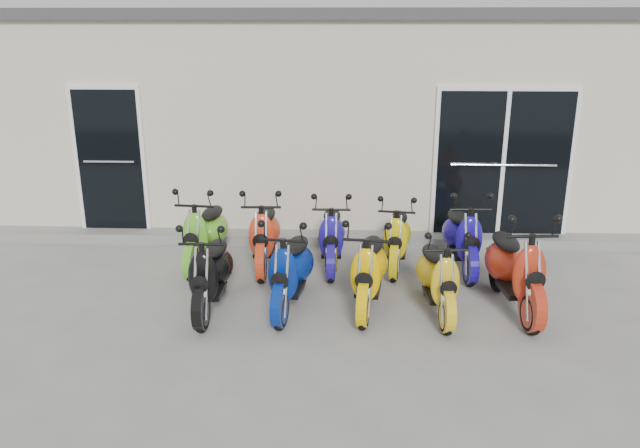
# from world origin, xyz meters

# --- Properties ---
(ground) EXTENTS (80.00, 80.00, 0.00)m
(ground) POSITION_xyz_m (0.00, 0.00, 0.00)
(ground) COLOR gray
(ground) RESTS_ON ground
(building) EXTENTS (14.00, 6.00, 3.20)m
(building) POSITION_xyz_m (0.00, 5.20, 1.60)
(building) COLOR beige
(building) RESTS_ON ground
(roof_cap) EXTENTS (14.20, 6.20, 0.16)m
(roof_cap) POSITION_xyz_m (0.00, 5.20, 3.28)
(roof_cap) COLOR #3F3F42
(roof_cap) RESTS_ON building
(front_step) EXTENTS (14.00, 0.40, 0.15)m
(front_step) POSITION_xyz_m (0.00, 2.02, 0.07)
(front_step) COLOR gray
(front_step) RESTS_ON ground
(door_left) EXTENTS (1.07, 0.08, 2.22)m
(door_left) POSITION_xyz_m (-3.20, 2.17, 1.26)
(door_left) COLOR black
(door_left) RESTS_ON front_step
(door_right) EXTENTS (2.02, 0.08, 2.22)m
(door_right) POSITION_xyz_m (2.60, 2.17, 1.26)
(door_right) COLOR black
(door_right) RESTS_ON front_step
(scooter_front_black) EXTENTS (0.57, 1.55, 1.15)m
(scooter_front_black) POSITION_xyz_m (-1.20, -0.36, 0.57)
(scooter_front_black) COLOR black
(scooter_front_black) RESTS_ON ground
(scooter_front_blue) EXTENTS (0.78, 1.66, 1.18)m
(scooter_front_blue) POSITION_xyz_m (-0.30, -0.26, 0.59)
(scooter_front_blue) COLOR navy
(scooter_front_blue) RESTS_ON ground
(scooter_front_orange_a) EXTENTS (0.78, 1.65, 1.17)m
(scooter_front_orange_a) POSITION_xyz_m (0.59, -0.22, 0.59)
(scooter_front_orange_a) COLOR #F1B600
(scooter_front_orange_a) RESTS_ON ground
(scooter_front_orange_b) EXTENTS (0.64, 1.52, 1.09)m
(scooter_front_orange_b) POSITION_xyz_m (1.36, -0.33, 0.55)
(scooter_front_orange_b) COLOR gold
(scooter_front_orange_b) RESTS_ON ground
(scooter_front_red) EXTENTS (0.77, 1.76, 1.27)m
(scooter_front_red) POSITION_xyz_m (2.24, -0.21, 0.63)
(scooter_front_red) COLOR #AF2A14
(scooter_front_red) RESTS_ON ground
(scooter_back_green) EXTENTS (0.73, 1.65, 1.18)m
(scooter_back_green) POSITION_xyz_m (-1.56, 1.00, 0.59)
(scooter_back_green) COLOR #5DB826
(scooter_back_green) RESTS_ON ground
(scooter_back_red) EXTENTS (0.64, 1.61, 1.17)m
(scooter_back_red) POSITION_xyz_m (-0.76, 1.01, 0.59)
(scooter_back_red) COLOR red
(scooter_back_red) RESTS_ON ground
(scooter_back_blue) EXTENTS (0.57, 1.54, 1.13)m
(scooter_back_blue) POSITION_xyz_m (0.14, 1.03, 0.57)
(scooter_back_blue) COLOR #1F148D
(scooter_back_blue) RESTS_ON ground
(scooter_back_yellow) EXTENTS (0.74, 1.54, 1.09)m
(scooter_back_yellow) POSITION_xyz_m (1.01, 1.06, 0.54)
(scooter_back_yellow) COLOR #D3C009
(scooter_back_yellow) RESTS_ON ground
(scooter_back_extra) EXTENTS (0.64, 1.61, 1.17)m
(scooter_back_extra) POSITION_xyz_m (1.86, 1.01, 0.59)
(scooter_back_extra) COLOR #170D91
(scooter_back_extra) RESTS_ON ground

